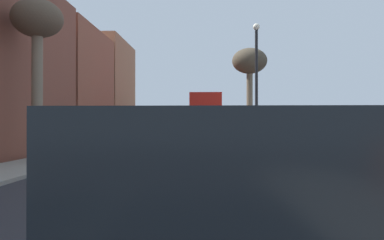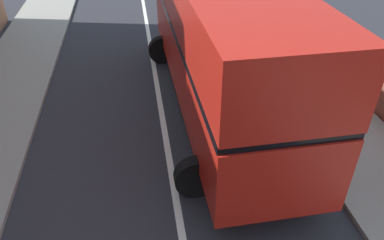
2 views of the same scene
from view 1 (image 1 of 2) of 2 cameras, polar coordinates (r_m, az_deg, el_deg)
name	(u,v)px [view 1 (image 1 of 2)]	position (r m, az deg, el deg)	size (l,w,h in m)	color
ground_plane	(169,156)	(19.00, -3.60, -5.59)	(84.00, 84.00, 0.00)	#28282D
road_centre_line	(169,156)	(19.00, -3.60, -5.58)	(0.16, 54.00, 0.01)	silver
sidewalk_left	(74,155)	(20.13, -17.66, -5.11)	(2.60, 60.00, 0.12)	gray
sidewalk_right	(266,156)	(19.10, 11.25, -5.38)	(2.60, 60.00, 0.12)	gray
terraced_houses_left	(3,61)	(21.57, -26.98, 8.06)	(4.07, 47.62, 10.50)	brown
boundary_wall_right	(297,144)	(19.35, 15.80, -3.58)	(0.36, 54.00, 1.29)	brown
double_decker_bus	(205,115)	(33.54, 2.03, 0.70)	(3.69, 10.21, 4.06)	#B61C12
parked_car_red_right_0	(226,153)	(9.91, 5.21, -5.10)	(2.64, 4.55, 1.60)	#AD1919
parked_car_white_right_1	(219,141)	(16.81, 4.15, -3.18)	(2.52, 4.10, 1.59)	silver
parked_car_black_left_4	(134,135)	(22.69, -8.96, -2.34)	(2.63, 4.29, 1.67)	black
street_tree_left_0	(37,29)	(17.39, -22.67, 12.80)	(2.14, 2.14, 6.81)	#7A6B56
street_tree_right_1	(250,65)	(29.36, 8.84, 8.41)	(2.70, 2.70, 7.36)	brown
lamppost_right	(256,79)	(17.94, 9.87, 6.28)	(0.32, 0.32, 6.31)	black
litter_bin_right	(378,179)	(8.03, 26.72, -8.07)	(0.55, 0.55, 1.06)	black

